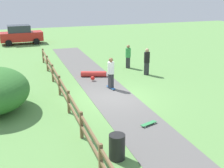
{
  "coord_description": "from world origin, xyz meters",
  "views": [
    {
      "loc": [
        -4.86,
        -14.14,
        5.63
      ],
      "look_at": [
        -0.28,
        -0.71,
        1.0
      ],
      "focal_mm": 47.91,
      "sensor_mm": 36.0,
      "label": 1
    }
  ],
  "objects_px": {
    "trash_bin": "(117,147)",
    "bystander_green": "(128,55)",
    "bystander_black": "(147,60)",
    "parked_car_red": "(21,35)",
    "skateboard_loose": "(149,124)",
    "skater_riding": "(111,72)",
    "skater_fallen": "(94,74)"
  },
  "relations": [
    {
      "from": "skater_riding",
      "to": "skater_fallen",
      "type": "distance_m",
      "value": 2.75
    },
    {
      "from": "skater_riding",
      "to": "bystander_green",
      "type": "height_order",
      "value": "skater_riding"
    },
    {
      "from": "skater_riding",
      "to": "parked_car_red",
      "type": "distance_m",
      "value": 17.04
    },
    {
      "from": "skater_riding",
      "to": "parked_car_red",
      "type": "relative_size",
      "value": 0.43
    },
    {
      "from": "skateboard_loose",
      "to": "bystander_black",
      "type": "relative_size",
      "value": 0.46
    },
    {
      "from": "trash_bin",
      "to": "bystander_black",
      "type": "xyz_separation_m",
      "value": [
        5.36,
        9.07,
        0.54
      ]
    },
    {
      "from": "trash_bin",
      "to": "skater_fallen",
      "type": "bearing_deg",
      "value": 79.18
    },
    {
      "from": "skater_riding",
      "to": "bystander_black",
      "type": "height_order",
      "value": "skater_riding"
    },
    {
      "from": "trash_bin",
      "to": "bystander_black",
      "type": "distance_m",
      "value": 10.55
    },
    {
      "from": "trash_bin",
      "to": "parked_car_red",
      "type": "height_order",
      "value": "parked_car_red"
    },
    {
      "from": "trash_bin",
      "to": "parked_car_red",
      "type": "xyz_separation_m",
      "value": [
        -2.01,
        23.55,
        0.51
      ]
    },
    {
      "from": "skater_fallen",
      "to": "skateboard_loose",
      "type": "distance_m",
      "value": 7.66
    },
    {
      "from": "trash_bin",
      "to": "skater_riding",
      "type": "xyz_separation_m",
      "value": [
        2.16,
        7.03,
        0.59
      ]
    },
    {
      "from": "trash_bin",
      "to": "skateboard_loose",
      "type": "height_order",
      "value": "trash_bin"
    },
    {
      "from": "skateboard_loose",
      "to": "bystander_black",
      "type": "bearing_deg",
      "value": 65.62
    },
    {
      "from": "skateboard_loose",
      "to": "bystander_black",
      "type": "xyz_separation_m",
      "value": [
        3.21,
        7.08,
        0.9
      ]
    },
    {
      "from": "skater_fallen",
      "to": "skateboard_loose",
      "type": "bearing_deg",
      "value": -87.67
    },
    {
      "from": "skater_fallen",
      "to": "bystander_black",
      "type": "height_order",
      "value": "bystander_black"
    },
    {
      "from": "bystander_green",
      "to": "bystander_black",
      "type": "distance_m",
      "value": 2.12
    },
    {
      "from": "skater_fallen",
      "to": "bystander_green",
      "type": "distance_m",
      "value": 3.43
    },
    {
      "from": "trash_bin",
      "to": "skater_fallen",
      "type": "distance_m",
      "value": 9.81
    },
    {
      "from": "trash_bin",
      "to": "bystander_black",
      "type": "height_order",
      "value": "bystander_black"
    },
    {
      "from": "parked_car_red",
      "to": "skater_fallen",
      "type": "bearing_deg",
      "value": -74.54
    },
    {
      "from": "skateboard_loose",
      "to": "bystander_black",
      "type": "distance_m",
      "value": 7.83
    },
    {
      "from": "parked_car_red",
      "to": "trash_bin",
      "type": "bearing_deg",
      "value": -85.12
    },
    {
      "from": "skater_riding",
      "to": "skater_fallen",
      "type": "relative_size",
      "value": 1.08
    },
    {
      "from": "bystander_green",
      "to": "skateboard_loose",
      "type": "bearing_deg",
      "value": -106.44
    },
    {
      "from": "bystander_black",
      "to": "trash_bin",
      "type": "bearing_deg",
      "value": -120.59
    },
    {
      "from": "bystander_green",
      "to": "parked_car_red",
      "type": "xyz_separation_m",
      "value": [
        -6.86,
        12.43,
        0.03
      ]
    },
    {
      "from": "bystander_green",
      "to": "parked_car_red",
      "type": "relative_size",
      "value": 0.4
    },
    {
      "from": "trash_bin",
      "to": "bystander_green",
      "type": "relative_size",
      "value": 0.53
    },
    {
      "from": "skater_riding",
      "to": "bystander_green",
      "type": "bearing_deg",
      "value": 56.67
    }
  ]
}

